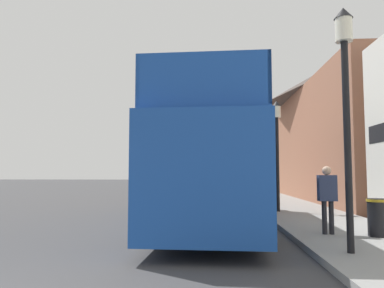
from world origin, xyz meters
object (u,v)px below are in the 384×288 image
at_px(tour_bus, 214,167).
at_px(lamp_post_nearest, 345,81).
at_px(litter_bin, 378,216).
at_px(parked_car_ahead_of_bus, 227,191).
at_px(pedestrian_third, 327,193).
at_px(lamp_post_second, 277,134).

relative_size(tour_bus, lamp_post_nearest, 2.13).
height_order(tour_bus, litter_bin, tour_bus).
xyz_separation_m(parked_car_ahead_of_bus, litter_bin, (3.10, -9.78, -0.13)).
bearing_deg(pedestrian_third, lamp_post_nearest, -96.54).
xyz_separation_m(lamp_post_second, litter_bin, (1.30, -5.63, -2.53)).
height_order(parked_car_ahead_of_bus, pedestrian_third, pedestrian_third).
bearing_deg(lamp_post_nearest, lamp_post_second, 89.99).
bearing_deg(lamp_post_second, pedestrian_third, -87.40).
bearing_deg(litter_bin, tour_bus, 147.63).
xyz_separation_m(parked_car_ahead_of_bus, pedestrian_third, (2.05, -9.52, 0.38)).
relative_size(tour_bus, litter_bin, 11.39).
distance_m(pedestrian_third, lamp_post_second, 5.73).
distance_m(tour_bus, parked_car_ahead_of_bus, 7.49).
xyz_separation_m(lamp_post_nearest, lamp_post_second, (0.00, 7.50, -0.21)).
bearing_deg(lamp_post_nearest, litter_bin, 55.27).
bearing_deg(litter_bin, parked_car_ahead_of_bus, 107.60).
xyz_separation_m(pedestrian_third, lamp_post_nearest, (-0.25, -2.14, 2.22)).
height_order(tour_bus, pedestrian_third, tour_bus).
height_order(tour_bus, lamp_post_nearest, lamp_post_nearest).
bearing_deg(lamp_post_nearest, pedestrian_third, 83.46).
height_order(pedestrian_third, litter_bin, pedestrian_third).
height_order(tour_bus, lamp_post_second, lamp_post_second).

